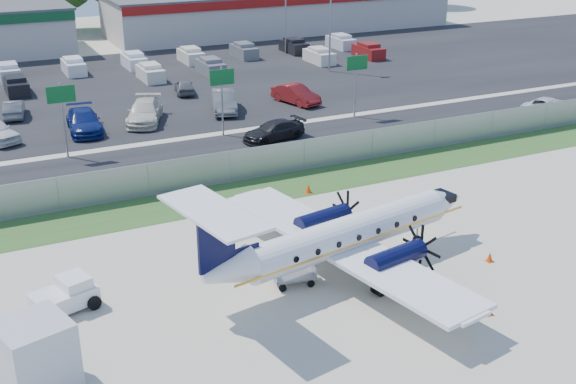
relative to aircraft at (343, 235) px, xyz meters
name	(u,v)px	position (x,y,z in m)	size (l,w,h in m)	color
ground	(347,286)	(-0.47, -1.25, -1.85)	(170.00, 170.00, 0.00)	beige
grass_verge	(243,194)	(-0.47, 10.75, -1.84)	(170.00, 4.00, 0.02)	#2D561E
access_road	(203,157)	(-0.47, 17.75, -1.84)	(170.00, 8.00, 0.02)	black
parking_lot	(125,88)	(-0.47, 38.75, -1.84)	(170.00, 32.00, 0.02)	black
perimeter_fence	(230,167)	(-0.47, 12.75, -0.85)	(120.00, 0.06, 1.99)	gray
building_east	(281,10)	(25.53, 60.73, 0.78)	(44.40, 12.40, 5.24)	beige
sign_left	(62,104)	(-8.47, 21.66, 1.76)	(1.80, 0.26, 5.00)	gray
sign_mid	(222,87)	(2.53, 21.66, 1.76)	(1.80, 0.26, 5.00)	gray
sign_right	(356,72)	(13.53, 21.66, 1.76)	(1.80, 0.26, 5.00)	gray
light_pole_ne	(330,18)	(19.53, 36.75, 3.38)	(0.90, 0.35, 9.09)	gray
light_pole_se	(286,5)	(19.53, 46.75, 3.38)	(0.90, 0.35, 9.09)	gray
tree_line	(60,31)	(-0.47, 72.75, -1.85)	(112.00, 6.00, 14.00)	#265719
aircraft	(343,235)	(0.00, 0.00, 0.00)	(15.70, 15.40, 4.79)	white
pushback_tug	(66,295)	(-11.91, 2.18, -1.20)	(2.87, 2.44, 1.37)	white
baggage_cart_near	(293,275)	(-2.51, -0.01, -1.40)	(2.00, 1.37, 0.98)	gray
service_container	(37,359)	(-13.71, -2.89, -0.59)	(2.99, 2.99, 2.70)	silver
cone_nose	(490,257)	(6.77, -2.12, -1.63)	(0.34, 0.34, 0.48)	#DD4206
cone_port_wing	(489,310)	(3.59, -5.80, -1.63)	(0.33, 0.33, 0.47)	#DD4206
cone_starboard_wing	(308,189)	(3.01, 9.23, -1.59)	(0.39, 0.39, 0.55)	#DD4206
road_car_mid	(274,140)	(5.36, 19.14, -1.85)	(1.90, 4.67, 1.36)	black
road_car_east	(548,114)	(27.86, 15.73, -1.85)	(2.23, 4.83, 1.34)	silver
parked_car_b	(85,132)	(-6.35, 26.93, -1.85)	(2.25, 5.52, 1.60)	navy
parked_car_c	(145,122)	(-1.69, 27.38, -1.85)	(2.33, 5.73, 1.66)	beige
parked_car_d	(225,112)	(4.89, 27.62, -1.85)	(1.80, 5.16, 1.70)	#595B5E
parked_car_e	(296,103)	(11.16, 27.34, -1.85)	(1.64, 4.69, 1.55)	maroon
parked_car_f	(15,117)	(-10.52, 33.26, -1.85)	(1.42, 4.07, 1.34)	#595B5E
parked_car_g	(185,94)	(3.81, 34.54, -1.85)	(1.53, 3.80, 1.29)	#595B5E
far_parking_rows	(112,77)	(-0.47, 43.75, -1.85)	(56.00, 10.00, 1.60)	gray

